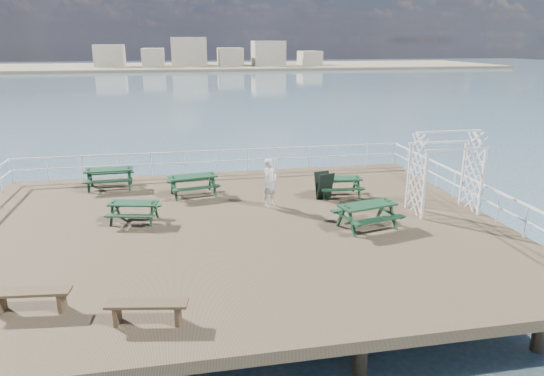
{
  "coord_description": "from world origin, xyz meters",
  "views": [
    {
      "loc": [
        -1.55,
        -15.11,
        5.94
      ],
      "look_at": [
        1.41,
        0.45,
        1.1
      ],
      "focal_mm": 32.0,
      "sensor_mm": 36.0,
      "label": 1
    }
  ],
  "objects": [
    {
      "name": "ground",
      "position": [
        0.0,
        0.0,
        -0.15
      ],
      "size": [
        18.0,
        14.0,
        0.3
      ],
      "primitive_type": "cube",
      "color": "brown",
      "rests_on": "ground"
    },
    {
      "name": "sea_backdrop",
      "position": [
        12.54,
        134.07,
        -0.51
      ],
      "size": [
        300.0,
        300.0,
        9.2
      ],
      "color": "#3D5A67",
      "rests_on": "ground"
    },
    {
      "name": "railing",
      "position": [
        -0.07,
        2.57,
        0.87
      ],
      "size": [
        17.77,
        13.76,
        1.1
      ],
      "color": "white",
      "rests_on": "ground"
    },
    {
      "name": "picnic_table_a",
      "position": [
        -4.57,
        5.27,
        0.6
      ],
      "size": [
        1.96,
        1.6,
        0.93
      ],
      "rotation": [
        0.0,
        0.0,
        0.03
      ],
      "color": "#13361C",
      "rests_on": "ground"
    },
    {
      "name": "picnic_table_b",
      "position": [
        -1.18,
        3.63,
        0.58
      ],
      "size": [
        2.11,
        1.82,
        0.91
      ],
      "rotation": [
        0.0,
        0.0,
        0.19
      ],
      "color": "#13361C",
      "rests_on": "ground"
    },
    {
      "name": "picnic_table_c",
      "position": [
        4.53,
        2.48,
        0.53
      ],
      "size": [
        1.79,
        1.48,
        0.83
      ],
      "rotation": [
        0.0,
        0.0,
        -0.06
      ],
      "color": "#13361C",
      "rests_on": "ground"
    },
    {
      "name": "picnic_table_d",
      "position": [
        -3.26,
        1.0,
        0.5
      ],
      "size": [
        1.86,
        1.62,
        0.78
      ],
      "rotation": [
        0.0,
        0.0,
        -0.22
      ],
      "color": "#13361C",
      "rests_on": "ground"
    },
    {
      "name": "picnic_table_e",
      "position": [
        4.33,
        -0.99,
        0.59
      ],
      "size": [
        2.22,
        1.94,
        0.93
      ],
      "rotation": [
        0.0,
        0.0,
        0.24
      ],
      "color": "#13361C",
      "rests_on": "ground"
    },
    {
      "name": "flat_bench_near",
      "position": [
        -2.48,
        -5.46,
        0.38
      ],
      "size": [
        1.81,
        0.72,
        0.51
      ],
      "rotation": [
        0.0,
        0.0,
        -0.17
      ],
      "color": "brown",
      "rests_on": "ground"
    },
    {
      "name": "flat_bench_far",
      "position": [
        -5.11,
        -4.45,
        0.38
      ],
      "size": [
        1.82,
        0.61,
        0.51
      ],
      "rotation": [
        0.0,
        0.0,
        -0.11
      ],
      "color": "brown",
      "rests_on": "ground"
    },
    {
      "name": "trellis_arbor",
      "position": [
        7.6,
        0.03,
        1.31
      ],
      "size": [
        2.38,
        1.28,
        2.95
      ],
      "rotation": [
        0.0,
        0.0,
        0.0
      ],
      "color": "white",
      "rests_on": "ground"
    },
    {
      "name": "sandwich_board",
      "position": [
        3.81,
        2.23,
        0.52
      ],
      "size": [
        0.76,
        0.64,
        1.07
      ],
      "rotation": [
        0.0,
        0.0,
        0.27
      ],
      "color": "black",
      "rests_on": "ground"
    },
    {
      "name": "person",
      "position": [
        1.58,
        1.73,
        0.91
      ],
      "size": [
        0.79,
        0.75,
        1.82
      ],
      "primitive_type": "imported",
      "rotation": [
        0.0,
        0.0,
        0.68
      ],
      "color": "silver",
      "rests_on": "ground"
    }
  ]
}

